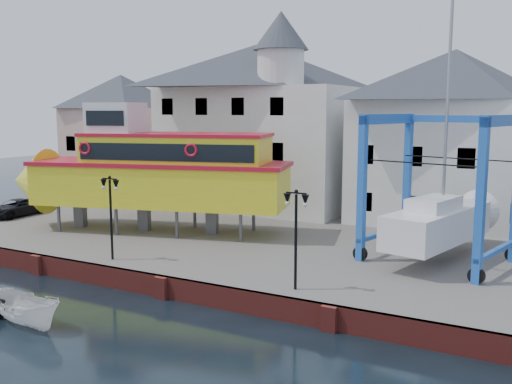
% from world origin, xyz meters
% --- Properties ---
extents(ground, '(140.00, 140.00, 0.00)m').
position_xyz_m(ground, '(0.00, 0.00, 0.00)').
color(ground, black).
rests_on(ground, ground).
extents(hardstanding, '(44.00, 22.00, 1.00)m').
position_xyz_m(hardstanding, '(0.00, 11.00, 0.50)').
color(hardstanding, '#5E5C57').
rests_on(hardstanding, ground).
extents(quay_wall, '(44.00, 0.47, 1.00)m').
position_xyz_m(quay_wall, '(-0.00, 0.10, 0.50)').
color(quay_wall, maroon).
rests_on(quay_wall, ground).
extents(building_pink, '(8.00, 7.00, 10.30)m').
position_xyz_m(building_pink, '(-18.00, 18.00, 6.15)').
color(building_pink, tan).
rests_on(building_pink, hardstanding).
extents(building_white_main, '(14.00, 8.30, 14.00)m').
position_xyz_m(building_white_main, '(-4.87, 18.39, 7.34)').
color(building_white_main, silver).
rests_on(building_white_main, hardstanding).
extents(building_white_right, '(12.00, 8.00, 11.20)m').
position_xyz_m(building_white_right, '(9.00, 19.00, 6.60)').
color(building_white_right, silver).
rests_on(building_white_right, hardstanding).
extents(lamp_post_left, '(1.12, 0.32, 4.20)m').
position_xyz_m(lamp_post_left, '(-4.00, 1.20, 4.17)').
color(lamp_post_left, black).
rests_on(lamp_post_left, hardstanding).
extents(lamp_post_right, '(1.12, 0.32, 4.20)m').
position_xyz_m(lamp_post_right, '(6.00, 1.20, 4.17)').
color(lamp_post_right, black).
rests_on(lamp_post_right, hardstanding).
extents(tour_boat, '(18.43, 8.71, 7.81)m').
position_xyz_m(tour_boat, '(-7.04, 7.43, 4.68)').
color(tour_boat, '#59595E').
rests_on(tour_boat, hardstanding).
extents(travel_lift, '(7.41, 9.43, 13.80)m').
position_xyz_m(travel_lift, '(10.45, 9.32, 3.30)').
color(travel_lift, '#1B5FB2').
rests_on(travel_lift, hardstanding).
extents(van, '(2.15, 4.31, 1.17)m').
position_xyz_m(van, '(-18.01, 6.79, 1.59)').
color(van, black).
rests_on(van, hardstanding).
extents(motorboat_a, '(3.96, 1.87, 1.47)m').
position_xyz_m(motorboat_a, '(-2.66, -5.15, 0.00)').
color(motorboat_a, white).
rests_on(motorboat_a, ground).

